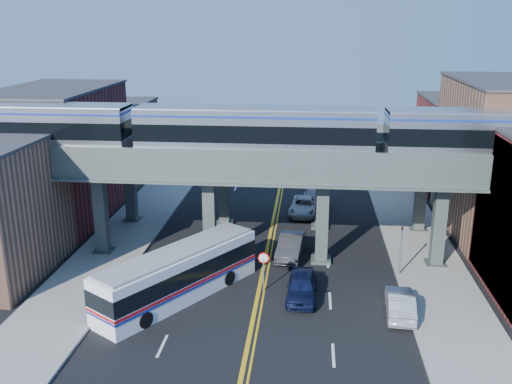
{
  "coord_description": "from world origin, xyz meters",
  "views": [
    {
      "loc": [
        3.0,
        -29.92,
        16.52
      ],
      "look_at": [
        -0.61,
        7.44,
        5.22
      ],
      "focal_mm": 40.0,
      "sensor_mm": 36.0,
      "label": 1
    }
  ],
  "objects_px": {
    "transit_bus": "(179,275)",
    "car_parked_curb": "(400,303)",
    "car_lane_d": "(315,199)",
    "transit_train": "(254,131)",
    "car_lane_c": "(304,206)",
    "car_lane_b": "(291,246)",
    "car_lane_a": "(302,286)",
    "stop_sign": "(264,265)",
    "traffic_signal": "(401,244)"
  },
  "relations": [
    {
      "from": "transit_train",
      "to": "stop_sign",
      "type": "height_order",
      "value": "transit_train"
    },
    {
      "from": "transit_bus",
      "to": "car_lane_d",
      "type": "height_order",
      "value": "transit_bus"
    },
    {
      "from": "transit_bus",
      "to": "car_lane_b",
      "type": "distance_m",
      "value": 9.77
    },
    {
      "from": "car_lane_a",
      "to": "car_parked_curb",
      "type": "bearing_deg",
      "value": -13.28
    },
    {
      "from": "transit_train",
      "to": "car_parked_curb",
      "type": "distance_m",
      "value": 14.64
    },
    {
      "from": "transit_train",
      "to": "car_parked_curb",
      "type": "height_order",
      "value": "transit_train"
    },
    {
      "from": "traffic_signal",
      "to": "car_lane_d",
      "type": "xyz_separation_m",
      "value": [
        -5.56,
        14.44,
        -1.51
      ]
    },
    {
      "from": "car_lane_b",
      "to": "car_parked_curb",
      "type": "distance_m",
      "value": 10.43
    },
    {
      "from": "car_lane_b",
      "to": "car_parked_curb",
      "type": "xyz_separation_m",
      "value": [
        6.7,
        -8.0,
        -0.07
      ]
    },
    {
      "from": "transit_bus",
      "to": "car_parked_curb",
      "type": "bearing_deg",
      "value": -59.88
    },
    {
      "from": "transit_train",
      "to": "car_parked_curb",
      "type": "xyz_separation_m",
      "value": [
        9.29,
        -7.31,
        -8.64
      ]
    },
    {
      "from": "car_lane_d",
      "to": "traffic_signal",
      "type": "bearing_deg",
      "value": -68.85
    },
    {
      "from": "transit_train",
      "to": "traffic_signal",
      "type": "height_order",
      "value": "transit_train"
    },
    {
      "from": "transit_bus",
      "to": "car_lane_d",
      "type": "distance_m",
      "value": 20.72
    },
    {
      "from": "car_parked_curb",
      "to": "transit_train",
      "type": "bearing_deg",
      "value": -34.26
    },
    {
      "from": "traffic_signal",
      "to": "car_lane_d",
      "type": "height_order",
      "value": "traffic_signal"
    },
    {
      "from": "car_lane_d",
      "to": "car_parked_curb",
      "type": "distance_m",
      "value": 20.34
    },
    {
      "from": "car_lane_c",
      "to": "car_lane_d",
      "type": "distance_m",
      "value": 2.22
    },
    {
      "from": "transit_train",
      "to": "transit_bus",
      "type": "relative_size",
      "value": 4.44
    },
    {
      "from": "car_lane_a",
      "to": "car_lane_d",
      "type": "bearing_deg",
      "value": 88.94
    },
    {
      "from": "car_lane_b",
      "to": "car_parked_curb",
      "type": "relative_size",
      "value": 1.09
    },
    {
      "from": "traffic_signal",
      "to": "transit_bus",
      "type": "xyz_separation_m",
      "value": [
        -14.03,
        -4.46,
        -0.75
      ]
    },
    {
      "from": "transit_train",
      "to": "car_lane_c",
      "type": "distance_m",
      "value": 13.99
    },
    {
      "from": "car_lane_b",
      "to": "car_lane_d",
      "type": "distance_m",
      "value": 11.9
    },
    {
      "from": "transit_train",
      "to": "stop_sign",
      "type": "relative_size",
      "value": 18.85
    },
    {
      "from": "traffic_signal",
      "to": "transit_bus",
      "type": "bearing_deg",
      "value": -162.35
    },
    {
      "from": "traffic_signal",
      "to": "car_lane_a",
      "type": "distance_m",
      "value": 7.63
    },
    {
      "from": "car_lane_b",
      "to": "car_lane_a",
      "type": "bearing_deg",
      "value": -75.96
    },
    {
      "from": "car_lane_a",
      "to": "car_lane_c",
      "type": "xyz_separation_m",
      "value": [
        -0.1,
        16.23,
        -0.06
      ]
    },
    {
      "from": "car_lane_d",
      "to": "stop_sign",
      "type": "bearing_deg",
      "value": -100.76
    },
    {
      "from": "stop_sign",
      "to": "car_lane_a",
      "type": "relative_size",
      "value": 0.58
    },
    {
      "from": "car_lane_b",
      "to": "traffic_signal",
      "type": "bearing_deg",
      "value": -14.21
    },
    {
      "from": "transit_bus",
      "to": "car_lane_a",
      "type": "height_order",
      "value": "transit_bus"
    },
    {
      "from": "traffic_signal",
      "to": "car_parked_curb",
      "type": "xyz_separation_m",
      "value": [
        -0.7,
        -5.31,
        -1.58
      ]
    },
    {
      "from": "car_lane_b",
      "to": "car_lane_d",
      "type": "xyz_separation_m",
      "value": [
        1.84,
        11.75,
        -0.0
      ]
    },
    {
      "from": "traffic_signal",
      "to": "car_parked_curb",
      "type": "bearing_deg",
      "value": -97.5
    },
    {
      "from": "transit_train",
      "to": "stop_sign",
      "type": "bearing_deg",
      "value": -77.72
    },
    {
      "from": "car_lane_b",
      "to": "transit_bus",
      "type": "bearing_deg",
      "value": -127.11
    },
    {
      "from": "traffic_signal",
      "to": "car_parked_curb",
      "type": "distance_m",
      "value": 5.59
    },
    {
      "from": "car_lane_b",
      "to": "car_lane_c",
      "type": "xyz_separation_m",
      "value": [
        0.84,
        9.77,
        -0.08
      ]
    },
    {
      "from": "transit_bus",
      "to": "car_lane_d",
      "type": "xyz_separation_m",
      "value": [
        8.46,
        18.9,
        -0.76
      ]
    },
    {
      "from": "car_lane_c",
      "to": "stop_sign",
      "type": "bearing_deg",
      "value": -93.47
    },
    {
      "from": "transit_train",
      "to": "car_lane_c",
      "type": "relative_size",
      "value": 9.6
    },
    {
      "from": "transit_bus",
      "to": "car_lane_c",
      "type": "height_order",
      "value": "transit_bus"
    },
    {
      "from": "traffic_signal",
      "to": "car_lane_c",
      "type": "bearing_deg",
      "value": 117.77
    },
    {
      "from": "car_lane_b",
      "to": "car_lane_d",
      "type": "bearing_deg",
      "value": 86.84
    },
    {
      "from": "transit_bus",
      "to": "car_parked_curb",
      "type": "relative_size",
      "value": 2.53
    },
    {
      "from": "traffic_signal",
      "to": "car_lane_c",
      "type": "xyz_separation_m",
      "value": [
        -6.56,
        12.46,
        -1.58
      ]
    },
    {
      "from": "stop_sign",
      "to": "transit_bus",
      "type": "relative_size",
      "value": 0.24
    },
    {
      "from": "transit_train",
      "to": "car_lane_d",
      "type": "distance_m",
      "value": 15.74
    }
  ]
}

